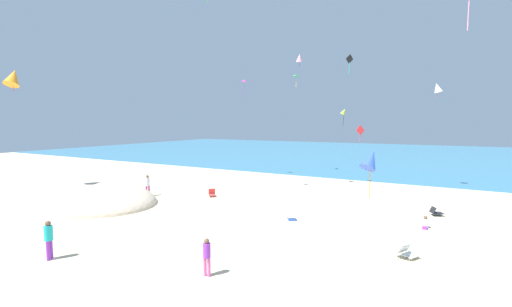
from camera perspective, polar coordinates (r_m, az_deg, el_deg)
The scene contains 20 objects.
ground_plane at distance 22.51m, azimuth 2.38°, elevation -8.64°, with size 120.00×120.00×0.00m, color beige.
ocean_water at distance 61.98m, azimuth 19.15°, elevation 0.08°, with size 120.00×60.00×0.05m, color teal.
dune_mound at distance 25.31m, azimuth -27.97°, elevation -7.69°, with size 10.63×7.44×2.75m, color beige.
beach_chair_mid_beach at distance 24.11m, azimuth -7.98°, elevation -7.13°, with size 0.80×0.82×0.59m.
beach_chair_far_left at distance 14.88m, azimuth 25.81°, elevation -15.79°, with size 0.85×0.84×0.49m.
beach_chair_near_camera at distance 21.84m, azimuth 29.78°, elevation -9.14°, with size 0.83×0.75×0.54m.
cooler_box at distance 18.38m, azimuth 6.44°, elevation -11.54°, with size 0.60×0.62×0.23m.
person_0 at distance 19.10m, azimuth 28.30°, elevation -11.11°, with size 0.33×0.53×0.66m.
person_1 at distance 15.49m, azimuth -33.42°, elevation -12.54°, with size 0.43×0.43×1.60m.
person_2 at distance 25.17m, azimuth -19.06°, elevation -5.22°, with size 0.46×0.46×1.65m.
person_3 at distance 11.94m, azimuth -8.91°, elevation -17.62°, with size 0.33×0.33×1.40m.
kite_orange at distance 24.69m, azimuth -37.72°, elevation 10.87°, with size 1.32×1.45×1.49m.
kite_black at distance 20.41m, azimuth 16.57°, elevation 15.95°, with size 0.36×0.46×1.16m.
kite_lime at distance 28.89m, azimuth 15.59°, elevation 7.32°, with size 0.72×0.62×1.61m.
kite_pink at distance 26.97m, azimuth 7.86°, elevation 16.76°, with size 0.81×0.81×1.04m.
kite_white at distance 30.01m, azimuth 30.01°, elevation 10.30°, with size 1.02×0.97×1.23m.
kite_green at distance 35.05m, azimuth 7.40°, elevation 13.76°, with size 0.64×0.77×1.46m.
kite_magenta at distance 32.14m, azimuth -2.15°, elevation 13.02°, with size 0.59×0.68×1.49m.
kite_red at distance 26.72m, azimuth 18.38°, elevation 3.99°, with size 0.57×0.65×1.31m.
kite_blue at distance 12.09m, azimuth 20.05°, elevation -1.05°, with size 0.91×1.04×1.87m.
Camera 1 is at (9.43, -9.70, 5.46)m, focal length 22.08 mm.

